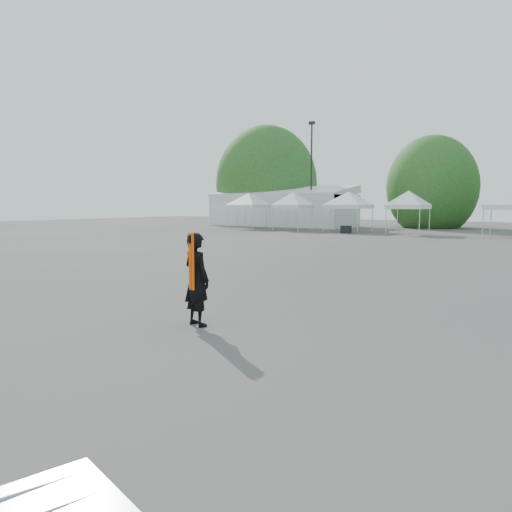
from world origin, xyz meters
The scene contains 12 objects.
ground centered at (0.00, 0.00, 0.00)m, with size 120.00×120.00×0.00m, color #474442.
marquee centered at (-22.00, 35.00, 1.97)m, with size 15.00×6.25×4.23m.
light_pole_west centered at (-18.00, 34.00, 5.77)m, with size 0.60×0.25×10.30m.
tree_far_w centered at (-26.00, 38.00, 4.54)m, with size 4.80×4.80×7.30m.
tree_mid_w centered at (-8.00, 40.00, 3.93)m, with size 4.16×4.16×6.33m.
tent_a centered at (-21.47, 28.31, 3.06)m, with size 4.30×4.30×3.88m.
tent_b centered at (-16.57, 28.08, 3.06)m, with size 3.84×3.84×3.88m.
tent_c centered at (-11.61, 28.81, 3.06)m, with size 4.55×4.55×3.88m.
tent_d centered at (-6.48, 28.43, 3.06)m, with size 3.88×3.88×3.88m.
tent_e centered at (0.58, 28.17, 3.06)m, with size 4.22×4.22×3.88m.
man centered at (-0.34, -2.65, 0.90)m, with size 0.74×0.58×1.79m.
crate_west centered at (-10.83, 26.72, 0.30)m, with size 0.77×0.60×0.60m, color black.
Camera 1 is at (5.98, -9.70, 2.33)m, focal length 35.00 mm.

